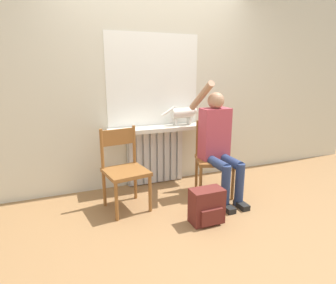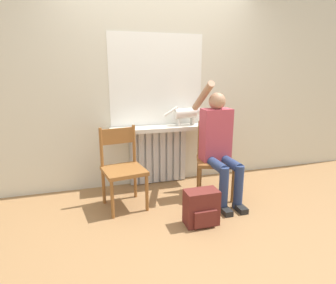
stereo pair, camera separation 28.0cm
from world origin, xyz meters
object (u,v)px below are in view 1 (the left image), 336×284
object	(u,v)px
chair_right	(214,157)
person	(218,141)
chair_left	(124,168)
cat	(183,113)
backpack	(207,206)

from	to	relation	value
chair_right	person	size ratio (longest dim) A/B	0.64
chair_left	chair_right	world-z (taller)	same
chair_left	cat	bearing A→B (deg)	17.45
cat	backpack	bearing A→B (deg)	-102.10
chair_left	backpack	size ratio (longest dim) A/B	2.50
cat	chair_right	bearing A→B (deg)	-65.47
chair_left	cat	size ratio (longest dim) A/B	1.75
cat	backpack	xyz separation A→B (m)	(-0.23, -1.08, -0.77)
chair_left	person	world-z (taller)	person
chair_left	person	xyz separation A→B (m)	(1.10, -0.11, 0.23)
cat	backpack	distance (m)	1.34
person	cat	distance (m)	0.65
chair_left	cat	world-z (taller)	cat
person	chair_right	bearing A→B (deg)	82.61
chair_right	cat	size ratio (longest dim) A/B	1.75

